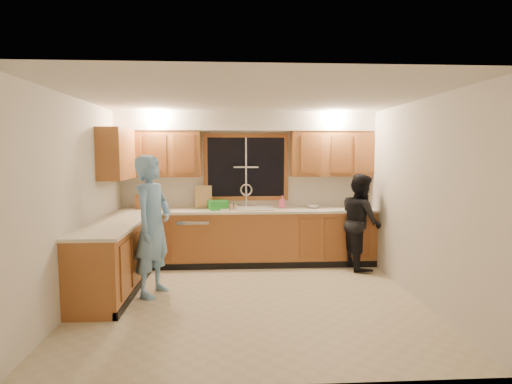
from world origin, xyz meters
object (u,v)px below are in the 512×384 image
sink (247,212)px  bowl (313,206)px  woman (361,221)px  dish_crate (218,205)px  man (153,226)px  soap_bottle (282,202)px  stove (99,272)px  knife_block (140,202)px  dishwasher (195,240)px

sink → bowl: sink is taller
woman → bowl: (-0.69, 0.40, 0.19)m
dish_crate → bowl: dish_crate is taller
sink → dish_crate: (-0.46, -0.00, 0.13)m
man → soap_bottle: 2.38m
sink → woman: 1.84m
stove → woman: size_ratio=0.59×
sink → man: (-1.26, -1.36, 0.04)m
man → dish_crate: bearing=-10.9°
knife_block → bowl: 2.86m
knife_block → soap_bottle: knife_block is taller
bowl → stove: bearing=-147.1°
bowl → sink: bearing=-176.9°
sink → man: 1.86m
man → knife_block: (-0.49, 1.46, 0.14)m
dish_crate → woman: bearing=-8.5°
bowl → dishwasher: bearing=-177.8°
dish_crate → dishwasher: bearing=-178.4°
stove → dish_crate: (1.34, 1.82, 0.54)m
sink → dish_crate: size_ratio=2.77×
man → dish_crate: man is taller
sink → man: man is taller
sink → bowl: (1.11, 0.06, 0.08)m
woman → stove: bearing=109.1°
woman → soap_bottle: 1.31m
sink → dish_crate: sink is taller
dishwasher → dish_crate: bearing=1.6°
knife_block → dish_crate: bearing=-8.6°
sink → dish_crate: 0.48m
stove → knife_block: knife_block is taller
stove → soap_bottle: bearing=38.9°
stove → man: (0.54, 0.46, 0.46)m
sink → dishwasher: bearing=-179.0°
dish_crate → stove: bearing=-126.3°
sink → stove: (-1.80, -1.82, -0.41)m
dishwasher → woman: bearing=-7.1°
stove → woman: bearing=22.3°
man → bowl: man is taller
woman → bowl: size_ratio=6.86×
knife_block → dish_crate: knife_block is taller
man → dish_crate: (0.79, 1.36, 0.09)m
woman → knife_block: bearing=79.7°
dish_crate → bowl: 1.58m
bowl → soap_bottle: bearing=173.5°
sink → stove: sink is taller
dish_crate → bowl: size_ratio=1.40×
dish_crate → bowl: (1.57, 0.06, -0.05)m
dishwasher → woman: size_ratio=0.54×
stove → woman: (3.60, 1.48, 0.31)m
dishwasher → dish_crate: (0.39, 0.01, 0.58)m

